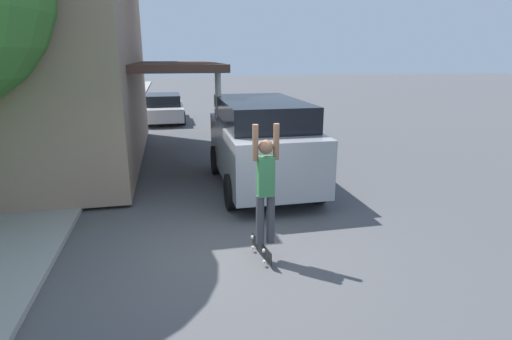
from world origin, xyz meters
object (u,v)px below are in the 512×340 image
Objects in this scene: skateboarder at (266,184)px; skateboard at (261,248)px; car_down_street at (164,108)px; suv_parked at (261,141)px.

skateboarder reaches higher than skateboard.
skateboarder is 2.32× the size of skateboard.
skateboarder is 1.11m from skateboard.
car_down_street is 15.03m from skateboarder.
car_down_street is at bearing 102.17° from suv_parked.
skateboard is at bearing 132.40° from skateboarder.
skateboarder is (-0.80, -3.73, 0.14)m from suv_parked.
car_down_street is at bearing 96.18° from skateboarder.
car_down_street is 14.96m from skateboard.
suv_parked is 3.82m from skateboarder.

